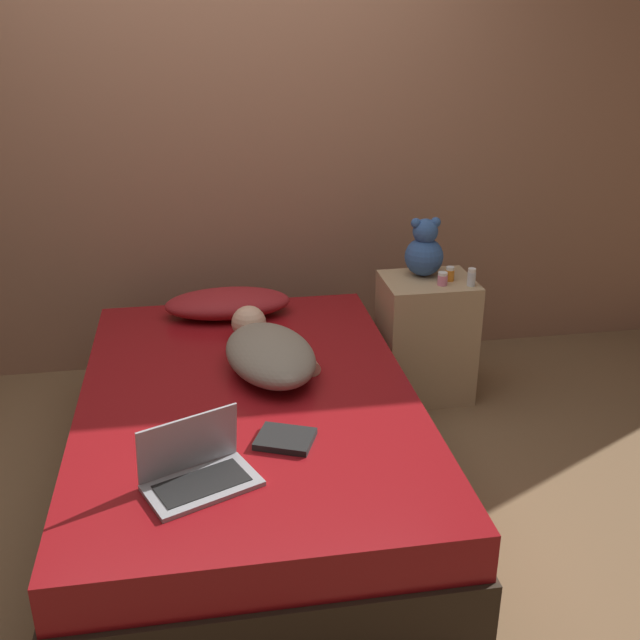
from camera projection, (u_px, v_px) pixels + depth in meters
ground_plane at (252, 489)px, 3.15m from camera, size 12.00×12.00×0.00m
wall_back at (222, 127)px, 3.81m from camera, size 8.00×0.06×2.60m
bed at (250, 442)px, 3.06m from camera, size 1.34×2.03×0.46m
nightstand at (425, 338)px, 3.80m from camera, size 0.45×0.37×0.63m
pillow at (228, 303)px, 3.66m from camera, size 0.61×0.31×0.13m
person_lying at (269, 351)px, 3.13m from camera, size 0.44×0.74×0.16m
laptop at (197, 469)px, 2.39m from camera, size 0.40×0.33×0.22m
teddy_bear at (424, 251)px, 3.69m from camera, size 0.19×0.19×0.29m
bottle_pink at (443, 279)px, 3.60m from camera, size 0.05×0.05×0.06m
bottle_clear at (471, 277)px, 3.59m from camera, size 0.04×0.04×0.09m
bottle_orange at (450, 274)px, 3.65m from camera, size 0.04×0.04×0.07m
book at (285, 439)px, 2.62m from camera, size 0.24×0.22×0.02m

